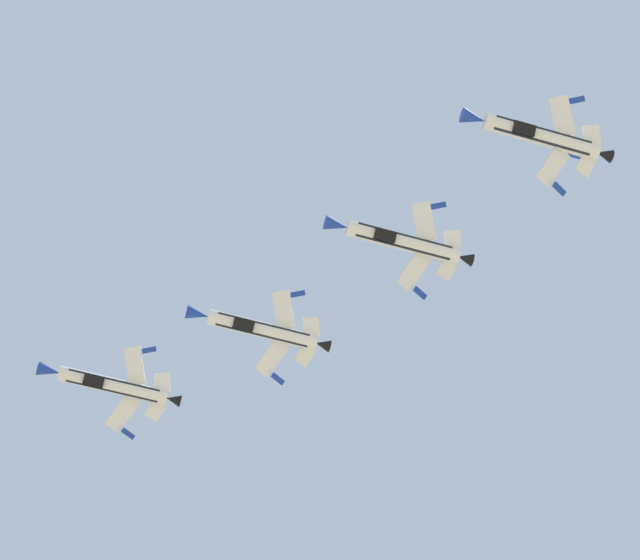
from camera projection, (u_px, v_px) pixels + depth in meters
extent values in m
cylinder|color=white|center=(113.00, 386.00, 116.60)|extent=(12.11, 3.94, 1.70)
cube|color=black|center=(113.00, 386.00, 116.14)|extent=(10.17, 3.30, 1.15)
cone|color=#1938A8|center=(49.00, 371.00, 115.67)|extent=(2.65, 1.99, 1.56)
cone|color=black|center=(174.00, 400.00, 117.48)|extent=(1.83, 1.64, 1.36)
ellipsoid|color=#192333|center=(90.00, 380.00, 116.89)|extent=(3.43, 2.11, 1.53)
cube|color=black|center=(94.00, 381.00, 115.53)|extent=(2.42, 1.77, 1.31)
cube|color=white|center=(135.00, 366.00, 117.07)|extent=(2.87, 3.98, 2.54)
cube|color=#1938A8|center=(149.00, 350.00, 117.47)|extent=(1.70, 1.04, 0.51)
cube|color=white|center=(123.00, 413.00, 116.42)|extent=(3.73, 3.98, 2.54)
cube|color=#1938A8|center=(128.00, 434.00, 116.31)|extent=(1.62, 1.47, 0.51)
cube|color=white|center=(162.00, 383.00, 117.46)|extent=(2.04, 2.20, 1.37)
cube|color=white|center=(156.00, 410.00, 117.08)|extent=(2.46, 2.52, 1.37)
cube|color=#1938A8|center=(156.00, 395.00, 119.01)|extent=(2.86, 2.10, 2.26)
cylinder|color=white|center=(262.00, 330.00, 113.97)|extent=(12.11, 3.94, 1.70)
cube|color=black|center=(263.00, 330.00, 113.51)|extent=(10.17, 3.30, 1.15)
cone|color=#1938A8|center=(197.00, 314.00, 113.04)|extent=(2.65, 1.99, 1.56)
cone|color=black|center=(323.00, 345.00, 114.85)|extent=(1.83, 1.64, 1.36)
ellipsoid|color=#192333|center=(238.00, 324.00, 114.26)|extent=(3.43, 2.11, 1.53)
cube|color=black|center=(243.00, 325.00, 112.90)|extent=(2.42, 1.77, 1.32)
cube|color=white|center=(283.00, 310.00, 114.44)|extent=(2.87, 3.98, 2.54)
cube|color=#1938A8|center=(298.00, 294.00, 114.85)|extent=(1.70, 1.04, 0.51)
cube|color=white|center=(272.00, 357.00, 113.79)|extent=(3.72, 3.98, 2.54)
cube|color=#1938A8|center=(278.00, 379.00, 113.67)|extent=(1.62, 1.47, 0.51)
cube|color=white|center=(311.00, 327.00, 114.83)|extent=(2.04, 2.20, 1.38)
cube|color=white|center=(305.00, 355.00, 114.44)|extent=(2.46, 2.52, 1.38)
cube|color=#1938A8|center=(303.00, 341.00, 116.38)|extent=(2.86, 2.10, 2.26)
cylinder|color=white|center=(403.00, 242.00, 108.95)|extent=(12.11, 3.94, 1.70)
cube|color=black|center=(404.00, 242.00, 108.50)|extent=(10.16, 3.27, 1.19)
cone|color=#1938A8|center=(336.00, 225.00, 108.02)|extent=(2.65, 1.99, 1.56)
cone|color=black|center=(465.00, 258.00, 109.83)|extent=(1.83, 1.64, 1.36)
ellipsoid|color=#192333|center=(377.00, 237.00, 109.23)|extent=(3.43, 2.12, 1.54)
cube|color=black|center=(385.00, 236.00, 107.88)|extent=(2.42, 1.77, 1.33)
cube|color=white|center=(424.00, 222.00, 109.54)|extent=(2.84, 3.87, 2.70)
cube|color=#1938A8|center=(439.00, 206.00, 110.05)|extent=(1.70, 1.03, 0.53)
cube|color=white|center=(414.00, 271.00, 108.64)|extent=(3.66, 3.89, 2.70)
cube|color=#1938A8|center=(420.00, 293.00, 108.43)|extent=(1.61, 1.46, 0.53)
cube|color=white|center=(453.00, 240.00, 109.88)|extent=(2.02, 2.14, 1.46)
cube|color=white|center=(447.00, 269.00, 109.35)|extent=(2.43, 2.48, 1.46)
cube|color=#1938A8|center=(442.00, 257.00, 111.34)|extent=(2.88, 2.19, 2.19)
cylinder|color=white|center=(541.00, 137.00, 105.49)|extent=(12.11, 3.94, 1.70)
cube|color=black|center=(543.00, 136.00, 105.03)|extent=(10.16, 3.28, 1.18)
cone|color=#1938A8|center=(473.00, 118.00, 104.56)|extent=(2.65, 1.99, 1.56)
cone|color=black|center=(604.00, 154.00, 106.36)|extent=(1.83, 1.64, 1.36)
ellipsoid|color=#192333|center=(514.00, 132.00, 105.77)|extent=(3.43, 2.12, 1.54)
cube|color=black|center=(524.00, 129.00, 104.41)|extent=(2.42, 1.77, 1.33)
cube|color=white|center=(562.00, 117.00, 106.04)|extent=(2.84, 3.90, 2.66)
cube|color=#1938A8|center=(577.00, 100.00, 106.53)|extent=(1.70, 1.04, 0.53)
cube|color=white|center=(553.00, 166.00, 105.21)|extent=(3.67, 3.91, 2.66)
cube|color=#1938A8|center=(559.00, 189.00, 105.02)|extent=(1.61, 1.46, 0.53)
cube|color=white|center=(591.00, 136.00, 106.39)|extent=(2.03, 2.16, 1.44)
cube|color=white|center=(586.00, 165.00, 105.90)|extent=(2.44, 2.49, 1.44)
cube|color=#1938A8|center=(579.00, 154.00, 107.88)|extent=(2.88, 2.17, 2.21)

